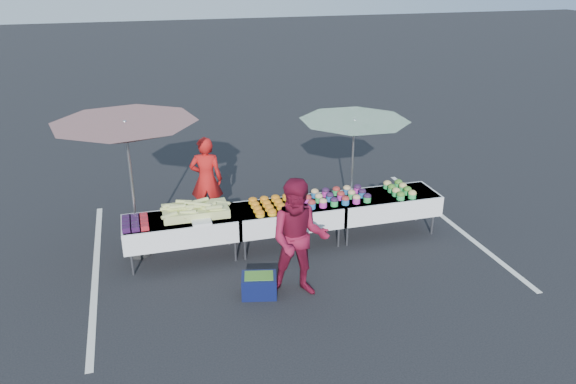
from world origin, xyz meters
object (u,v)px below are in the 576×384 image
object	(u,v)px
table_center	(288,215)
customer	(299,239)
vendor	(206,180)
table_left	(181,227)
table_right	(385,203)
umbrella_left	(126,134)
storage_bin	(259,285)
umbrella_right	(354,129)

from	to	relation	value
table_center	customer	distance (m)	1.56
table_center	vendor	xyz separation A→B (m)	(-1.18, 1.39, 0.24)
table_left	customer	size ratio (longest dim) A/B	1.03
table_center	table_right	world-z (taller)	same
umbrella_left	storage_bin	size ratio (longest dim) A/B	4.58
table_left	table_right	xyz separation A→B (m)	(3.60, 0.00, 0.00)
umbrella_right	storage_bin	xyz separation A→B (m)	(-2.22, -1.96, -1.65)
vendor	umbrella_right	world-z (taller)	umbrella_right
table_left	table_center	distance (m)	1.80
umbrella_right	storage_bin	world-z (taller)	umbrella_right
table_center	storage_bin	xyz separation A→B (m)	(-0.84, -1.40, -0.41)
customer	umbrella_left	bearing A→B (deg)	156.51
table_right	umbrella_right	distance (m)	1.43
table_left	table_center	size ratio (longest dim) A/B	1.00
table_right	umbrella_left	bearing A→B (deg)	174.69
table_left	umbrella_left	size ratio (longest dim) A/B	0.70
table_center	vendor	size ratio (longest dim) A/B	1.13
customer	storage_bin	xyz separation A→B (m)	(-0.58, 0.10, -0.73)
table_center	table_left	bearing A→B (deg)	180.00
umbrella_left	table_left	bearing A→B (deg)	-29.74
table_right	storage_bin	xyz separation A→B (m)	(-2.64, -1.40, -0.41)
table_right	umbrella_left	world-z (taller)	umbrella_left
table_right	customer	distance (m)	2.57
customer	storage_bin	distance (m)	0.94
umbrella_right	storage_bin	size ratio (longest dim) A/B	4.37
customer	umbrella_right	bearing A→B (deg)	68.40
umbrella_left	storage_bin	xyz separation A→B (m)	(1.66, -1.80, -1.93)
umbrella_left	storage_bin	world-z (taller)	umbrella_left
customer	umbrella_right	world-z (taller)	umbrella_right
table_center	storage_bin	size ratio (longest dim) A/B	3.21
storage_bin	vendor	bearing A→B (deg)	109.85
table_right	umbrella_right	size ratio (longest dim) A/B	0.73
umbrella_left	umbrella_right	bearing A→B (deg)	2.47
table_left	storage_bin	distance (m)	1.74
table_center	vendor	world-z (taller)	vendor
table_left	vendor	xyz separation A→B (m)	(0.62, 1.39, 0.24)
customer	vendor	bearing A→B (deg)	124.43
vendor	customer	xyz separation A→B (m)	(0.92, -2.89, 0.08)
table_left	table_right	bearing A→B (deg)	0.00
table_left	umbrella_right	xyz separation A→B (m)	(3.18, 0.57, 1.24)
table_right	vendor	size ratio (longest dim) A/B	1.13
vendor	table_left	bearing A→B (deg)	80.11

